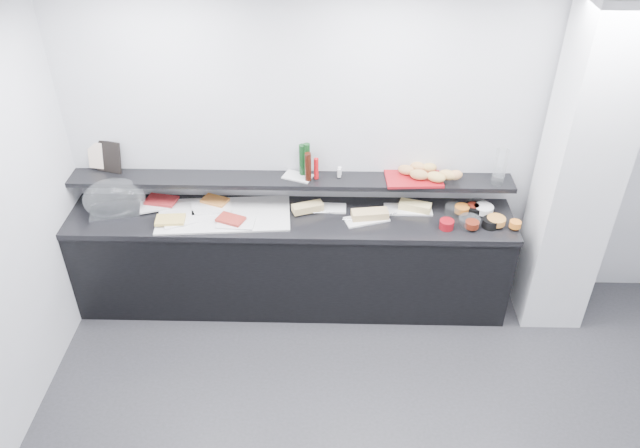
{
  "coord_description": "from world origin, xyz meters",
  "views": [
    {
      "loc": [
        -0.36,
        -2.46,
        3.74
      ],
      "look_at": [
        -0.45,
        1.45,
        1.0
      ],
      "focal_mm": 35.0,
      "sensor_mm": 36.0,
      "label": 1
    }
  ],
  "objects_px": {
    "cloche_base": "(116,212)",
    "sandwich_plate_mid": "(367,219)",
    "carafe": "(500,167)",
    "condiment_tray": "(298,177)",
    "bread_tray": "(413,177)",
    "framed_print": "(108,157)"
  },
  "relations": [
    {
      "from": "sandwich_plate_mid",
      "to": "carafe",
      "type": "height_order",
      "value": "carafe"
    },
    {
      "from": "framed_print",
      "to": "condiment_tray",
      "type": "distance_m",
      "value": 1.55
    },
    {
      "from": "cloche_base",
      "to": "bread_tray",
      "type": "distance_m",
      "value": 2.43
    },
    {
      "from": "bread_tray",
      "to": "cloche_base",
      "type": "bearing_deg",
      "value": -178.09
    },
    {
      "from": "carafe",
      "to": "condiment_tray",
      "type": "bearing_deg",
      "value": 177.98
    },
    {
      "from": "carafe",
      "to": "framed_print",
      "type": "bearing_deg",
      "value": 177.71
    },
    {
      "from": "cloche_base",
      "to": "sandwich_plate_mid",
      "type": "relative_size",
      "value": 1.11
    },
    {
      "from": "sandwich_plate_mid",
      "to": "bread_tray",
      "type": "height_order",
      "value": "bread_tray"
    },
    {
      "from": "condiment_tray",
      "to": "carafe",
      "type": "distance_m",
      "value": 1.6
    },
    {
      "from": "condiment_tray",
      "to": "bread_tray",
      "type": "bearing_deg",
      "value": 20.29
    },
    {
      "from": "cloche_base",
      "to": "sandwich_plate_mid",
      "type": "bearing_deg",
      "value": -12.96
    },
    {
      "from": "cloche_base",
      "to": "condiment_tray",
      "type": "bearing_deg",
      "value": -4.11
    },
    {
      "from": "sandwich_plate_mid",
      "to": "carafe",
      "type": "relative_size",
      "value": 1.17
    },
    {
      "from": "cloche_base",
      "to": "condiment_tray",
      "type": "height_order",
      "value": "condiment_tray"
    },
    {
      "from": "sandwich_plate_mid",
      "to": "condiment_tray",
      "type": "bearing_deg",
      "value": 138.37
    },
    {
      "from": "cloche_base",
      "to": "carafe",
      "type": "bearing_deg",
      "value": -9.23
    },
    {
      "from": "bread_tray",
      "to": "carafe",
      "type": "bearing_deg",
      "value": -7.89
    },
    {
      "from": "sandwich_plate_mid",
      "to": "condiment_tray",
      "type": "height_order",
      "value": "condiment_tray"
    },
    {
      "from": "framed_print",
      "to": "cloche_base",
      "type": "bearing_deg",
      "value": -59.46
    },
    {
      "from": "cloche_base",
      "to": "framed_print",
      "type": "height_order",
      "value": "framed_print"
    },
    {
      "from": "carafe",
      "to": "cloche_base",
      "type": "bearing_deg",
      "value": -177.26
    },
    {
      "from": "cloche_base",
      "to": "condiment_tray",
      "type": "relative_size",
      "value": 1.69
    }
  ]
}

